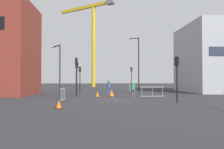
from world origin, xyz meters
TOP-DOWN VIEW (x-y plane):
  - ground at (0.00, 0.00)m, footprint 160.00×160.00m
  - office_block at (16.27, 10.69)m, footprint 10.77×10.22m
  - construction_crane at (-3.36, 33.37)m, footprint 14.11×10.03m
  - streetlamp_tall at (3.48, 8.82)m, footprint 1.68×0.38m
  - streetlamp_short at (-5.75, 2.46)m, footprint 1.21×1.24m
  - traffic_light_island at (-4.29, 6.32)m, footprint 0.36×0.37m
  - traffic_light_near at (4.47, -3.24)m, footprint 0.37×0.37m
  - traffic_light_far at (-4.06, 3.45)m, footprint 0.32×0.39m
  - traffic_light_corner at (3.58, 14.79)m, footprint 0.39×0.33m
  - traffic_light_verge at (-4.27, 10.11)m, footprint 0.37×0.24m
  - pedestrian_walking at (-0.46, 6.62)m, footprint 0.34×0.34m
  - pedestrian_waiting at (1.66, 0.87)m, footprint 0.34×0.34m
  - safety_barrier_front at (3.88, 2.24)m, footprint 2.46×0.27m
  - safety_barrier_rear at (2.89, 11.25)m, footprint 0.14×1.97m
  - safety_barrier_left_run at (-4.69, -1.12)m, footprint 0.07×1.98m
  - traffic_cone_orange at (-1.80, 2.96)m, footprint 0.51×0.51m
  - traffic_cone_on_verge at (-0.28, 3.39)m, footprint 0.69×0.69m
  - traffic_cone_by_barrier at (-4.16, -5.91)m, footprint 0.51×0.51m

SIDE VIEW (x-z plane):
  - ground at x=0.00m, z-range 0.00..0.00m
  - traffic_cone_orange at x=-1.80m, z-range -0.02..0.49m
  - traffic_cone_by_barrier at x=-4.16m, z-range -0.02..0.50m
  - traffic_cone_on_verge at x=-0.28m, z-range -0.02..0.67m
  - safety_barrier_rear at x=2.89m, z-range 0.02..1.10m
  - safety_barrier_left_run at x=-4.69m, z-range 0.02..1.10m
  - safety_barrier_front at x=3.88m, z-range 0.02..1.10m
  - pedestrian_waiting at x=1.66m, z-range 0.13..1.80m
  - pedestrian_walking at x=-0.46m, z-range 0.14..1.84m
  - traffic_light_verge at x=-4.27m, z-range 0.64..4.20m
  - traffic_light_near at x=4.47m, z-range 0.64..4.25m
  - traffic_light_corner at x=3.58m, z-range 0.67..4.48m
  - traffic_light_island at x=-4.29m, z-range 0.68..4.58m
  - traffic_light_far at x=-4.06m, z-range 0.70..4.86m
  - streetlamp_short at x=-5.75m, z-range 0.58..5.96m
  - streetlamp_tall at x=3.48m, z-range 0.63..8.09m
  - office_block at x=16.27m, z-range 0.00..9.69m
  - construction_crane at x=-3.36m, z-range 3.48..24.09m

